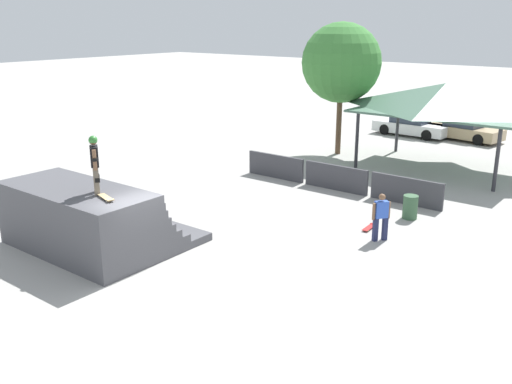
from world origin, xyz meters
name	(u,v)px	position (x,y,z in m)	size (l,w,h in m)	color
ground_plane	(160,269)	(0.00, 0.00, 0.00)	(160.00, 160.00, 0.00)	#A3A09B
quarter_pipe_ramp	(88,220)	(-2.93, -0.19, 0.89)	(5.18, 4.27, 2.00)	#4C4C51
skater_on_deck	(95,161)	(-1.96, -0.47, 2.97)	(0.67, 0.55, 1.69)	#6B6051
skateboard_on_deck	(106,198)	(-1.29, -0.68, 2.06)	(0.82, 0.43, 0.09)	silver
bystander_walking	(381,215)	(3.90, 5.87, 0.87)	(0.44, 0.57, 1.56)	#1E2347
skateboard_on_ground	(370,227)	(3.16, 6.63, 0.06)	(0.26, 0.81, 0.09)	green
barrier_fence	(336,178)	(-0.09, 9.92, 0.53)	(9.07, 0.12, 1.05)	#3D3D42
pavilion_shelter	(445,98)	(1.96, 15.98, 3.33)	(7.50, 5.27, 4.02)	#2D2D33
tree_beside_pavilion	(341,63)	(-3.41, 15.81, 4.69)	(4.02, 4.02, 6.71)	brown
trash_bin	(410,207)	(3.80, 8.45, 0.42)	(0.52, 0.52, 0.85)	#385B3D
parked_car_white	(411,126)	(-2.37, 22.80, 0.60)	(4.60, 1.94, 1.27)	silver
parked_car_tan	(464,130)	(0.63, 23.47, 0.60)	(4.42, 2.41, 1.27)	tan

